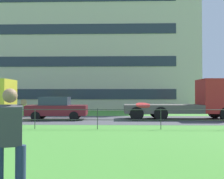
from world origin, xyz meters
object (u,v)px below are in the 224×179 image
object	(u,v)px
flatbed_truck_far_left	(194,102)
person_thrower	(10,141)
apartment_building_background	(56,54)
frisbee	(143,105)
car_maroon_right	(57,108)

from	to	relation	value
flatbed_truck_far_left	person_thrower	bearing A→B (deg)	-115.57
person_thrower	apartment_building_background	bearing A→B (deg)	102.40
frisbee	car_maroon_right	distance (m)	13.62
person_thrower	apartment_building_background	size ratio (longest dim) A/B	0.05
car_maroon_right	flatbed_truck_far_left	size ratio (longest dim) A/B	0.55
person_thrower	flatbed_truck_far_left	size ratio (longest dim) A/B	0.24
person_thrower	car_maroon_right	xyz separation A→B (m)	(-2.56, 13.74, -0.17)
person_thrower	frisbee	distance (m)	2.39
frisbee	car_maroon_right	world-z (taller)	car_maroon_right
car_maroon_right	apartment_building_background	bearing A→B (deg)	103.82
frisbee	car_maroon_right	xyz separation A→B (m)	(-4.69, 12.77, -0.68)
person_thrower	car_maroon_right	world-z (taller)	person_thrower
frisbee	flatbed_truck_far_left	size ratio (longest dim) A/B	0.04
flatbed_truck_far_left	apartment_building_background	xyz separation A→B (m)	(-13.66, 17.06, 6.08)
flatbed_truck_far_left	apartment_building_background	world-z (taller)	apartment_building_background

